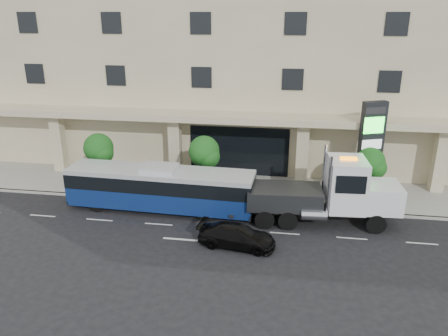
{
  "coord_description": "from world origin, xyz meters",
  "views": [
    {
      "loc": [
        3.98,
        -25.58,
        12.81
      ],
      "look_at": [
        -0.31,
        2.0,
        2.79
      ],
      "focal_mm": 35.0,
      "sensor_mm": 36.0,
      "label": 1
    }
  ],
  "objects_px": {
    "signage_pylon": "(370,149)",
    "black_sedan": "(237,236)",
    "city_bus": "(160,188)",
    "tow_truck": "(330,194)"
  },
  "relations": [
    {
      "from": "city_bus",
      "to": "black_sedan",
      "type": "bearing_deg",
      "value": -33.4
    },
    {
      "from": "signage_pylon",
      "to": "black_sedan",
      "type": "bearing_deg",
      "value": -155.35
    },
    {
      "from": "tow_truck",
      "to": "signage_pylon",
      "type": "height_order",
      "value": "signage_pylon"
    },
    {
      "from": "city_bus",
      "to": "black_sedan",
      "type": "height_order",
      "value": "city_bus"
    },
    {
      "from": "city_bus",
      "to": "tow_truck",
      "type": "distance_m",
      "value": 11.12
    },
    {
      "from": "city_bus",
      "to": "black_sedan",
      "type": "xyz_separation_m",
      "value": [
        5.72,
        -4.09,
        -0.98
      ]
    },
    {
      "from": "city_bus",
      "to": "signage_pylon",
      "type": "xyz_separation_m",
      "value": [
        14.15,
        4.63,
        2.0
      ]
    },
    {
      "from": "city_bus",
      "to": "signage_pylon",
      "type": "height_order",
      "value": "signage_pylon"
    },
    {
      "from": "black_sedan",
      "to": "city_bus",
      "type": "bearing_deg",
      "value": 61.76
    },
    {
      "from": "tow_truck",
      "to": "black_sedan",
      "type": "bearing_deg",
      "value": -148.06
    }
  ]
}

